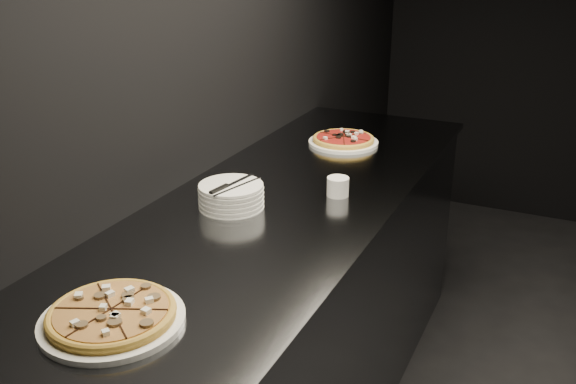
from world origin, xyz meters
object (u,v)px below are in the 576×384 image
at_px(pizza_tomato, 343,140).
at_px(ramekin, 338,186).
at_px(counter, 278,322).
at_px(pizza_mushroom, 112,316).
at_px(plate_stack, 231,196).
at_px(cutlery, 231,186).

height_order(pizza_tomato, ramekin, ramekin).
relative_size(counter, pizza_tomato, 8.40).
distance_m(counter, pizza_tomato, 0.84).
height_order(pizza_mushroom, plate_stack, plate_stack).
height_order(counter, cutlery, cutlery).
xyz_separation_m(counter, cutlery, (-0.11, -0.11, 0.54)).
relative_size(plate_stack, ramekin, 2.81).
xyz_separation_m(cutlery, ramekin, (0.27, 0.25, -0.05)).
height_order(pizza_mushroom, cutlery, cutlery).
bearing_deg(counter, pizza_tomato, 92.12).
distance_m(pizza_mushroom, pizza_tomato, 1.48).
xyz_separation_m(counter, pizza_mushroom, (-0.02, -0.79, 0.48)).
bearing_deg(ramekin, pizza_tomato, 108.71).
distance_m(counter, cutlery, 0.56).
distance_m(pizza_mushroom, plate_stack, 0.70).
bearing_deg(pizza_mushroom, ramekin, 78.84).
distance_m(plate_stack, cutlery, 0.05).
xyz_separation_m(pizza_tomato, ramekin, (0.18, -0.54, 0.02)).
xyz_separation_m(pizza_tomato, plate_stack, (-0.09, -0.78, 0.02)).
bearing_deg(pizza_mushroom, cutlery, 96.93).
relative_size(plate_stack, cutlery, 0.97).
relative_size(cutlery, ramekin, 2.91).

